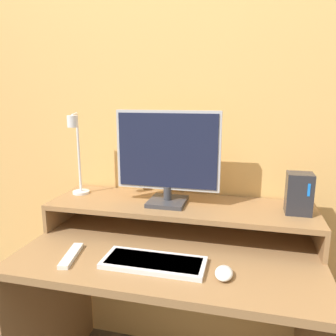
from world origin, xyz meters
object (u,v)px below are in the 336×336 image
object	(u,v)px
desk_lamp	(77,151)
router_dock	(299,193)
monitor	(168,156)
keyboard	(154,262)
mouse	(224,273)
remote_control	(71,256)

from	to	relation	value
desk_lamp	router_dock	xyz separation A→B (m)	(0.98, 0.02, -0.14)
monitor	keyboard	size ratio (longest dim) A/B	1.22
desk_lamp	keyboard	distance (m)	0.64
keyboard	router_dock	bearing A→B (deg)	31.37
desk_lamp	keyboard	bearing A→B (deg)	-33.59
mouse	desk_lamp	bearing A→B (deg)	155.44
desk_lamp	router_dock	distance (m)	0.99
monitor	router_dock	bearing A→B (deg)	0.57
keyboard	remote_control	world-z (taller)	keyboard
desk_lamp	remote_control	size ratio (longest dim) A/B	2.08
router_dock	remote_control	world-z (taller)	router_dock
keyboard	mouse	xyz separation A→B (m)	(0.26, -0.02, 0.01)
desk_lamp	mouse	distance (m)	0.85
desk_lamp	keyboard	xyz separation A→B (m)	(0.45, -0.30, -0.34)
mouse	remote_control	world-z (taller)	mouse
router_dock	keyboard	world-z (taller)	router_dock
mouse	remote_control	bearing A→B (deg)	179.92
desk_lamp	keyboard	world-z (taller)	desk_lamp
mouse	remote_control	distance (m)	0.58
desk_lamp	remote_control	distance (m)	0.49
monitor	mouse	bearing A→B (deg)	-50.13
monitor	remote_control	distance (m)	0.56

